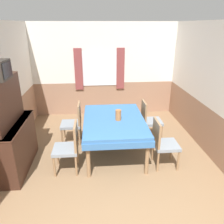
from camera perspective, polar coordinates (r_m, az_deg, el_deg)
The scene contains 9 objects.
wall_back at distance 6.33m, azimuth -2.12°, elevation 10.80°, with size 4.41×0.10×2.60m.
wall_right at distance 4.72m, azimuth 24.97°, elevation 4.85°, with size 0.05×4.90×2.60m.
dining_table at distance 4.40m, azimuth 0.55°, elevation -3.03°, with size 1.22×1.72×0.77m.
chair_right_far at distance 5.08m, azimuth 9.65°, elevation -1.84°, with size 0.44×0.44×0.93m.
chair_left_far at distance 4.96m, azimuth -9.92°, elevation -2.49°, with size 0.44×0.44×0.93m.
chair_right_near at distance 4.18m, azimuth 13.10°, elevation -7.66°, with size 0.44×0.44×0.93m.
chair_left_near at distance 4.02m, azimuth -11.12°, elevation -8.71°, with size 0.44×0.44×0.93m.
sideboard at distance 4.28m, azimuth -24.77°, elevation -5.15°, with size 0.46×1.29×1.72m.
vase at distance 4.27m, azimuth 1.65°, elevation -0.81°, with size 0.11×0.11×0.21m.
Camera 1 is at (-0.28, -1.68, 2.52)m, focal length 35.00 mm.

